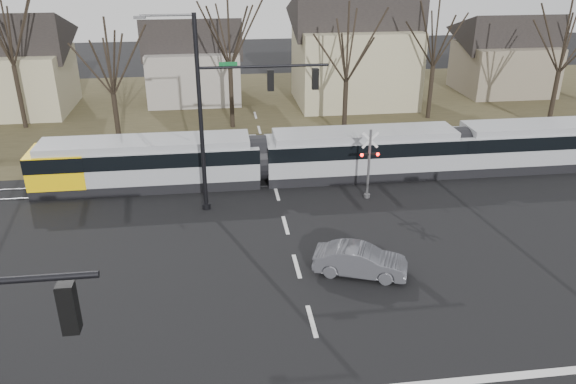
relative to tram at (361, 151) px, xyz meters
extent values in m
plane|color=black|center=(-5.40, -16.00, -1.58)|extent=(140.00, 140.00, 0.00)
cube|color=#38331E|center=(-5.40, 16.00, -1.58)|extent=(140.00, 28.00, 0.01)
cube|color=silver|center=(-5.40, -14.00, -1.58)|extent=(0.18, 2.00, 0.01)
cube|color=silver|center=(-5.40, -10.00, -1.58)|extent=(0.18, 2.00, 0.01)
cube|color=silver|center=(-5.40, -6.00, -1.58)|extent=(0.18, 2.00, 0.01)
cube|color=silver|center=(-5.40, -2.00, -1.58)|extent=(0.18, 2.00, 0.01)
cube|color=silver|center=(-5.40, 2.00, -1.58)|extent=(0.18, 2.00, 0.01)
cube|color=silver|center=(-5.40, 6.00, -1.58)|extent=(0.18, 2.00, 0.01)
cube|color=silver|center=(-5.40, 10.00, -1.58)|extent=(0.18, 2.00, 0.01)
cube|color=silver|center=(-5.40, 14.00, -1.58)|extent=(0.18, 2.00, 0.01)
cube|color=#59595E|center=(-5.40, -0.90, -1.55)|extent=(90.00, 0.12, 0.06)
cube|color=#59595E|center=(-5.40, 0.50, -1.55)|extent=(90.00, 0.12, 0.06)
cube|color=gray|center=(-12.75, 0.00, -0.13)|extent=(12.92, 2.78, 2.90)
cube|color=black|center=(-12.75, 0.00, 0.46)|extent=(12.94, 2.82, 0.84)
cube|color=yellow|center=(-17.62, 0.00, -0.04)|extent=(3.18, 2.84, 1.94)
cube|color=gray|center=(0.18, 0.00, -0.13)|extent=(11.93, 2.78, 2.90)
cube|color=black|center=(0.18, 0.00, 0.46)|extent=(11.95, 2.82, 0.84)
cube|color=gray|center=(12.60, 0.00, -0.13)|extent=(12.92, 2.78, 2.90)
cube|color=black|center=(12.60, 0.00, 0.46)|extent=(12.94, 2.82, 0.84)
imported|color=#4C4D53|center=(-2.77, -10.97, -0.92)|extent=(3.99, 4.92, 1.32)
cube|color=black|center=(-11.55, -22.00, 5.32)|extent=(0.32, 0.32, 1.05)
sphere|color=#FF0C07|center=(-11.55, -22.00, 5.65)|extent=(0.22, 0.22, 0.22)
cylinder|color=black|center=(-9.40, -3.50, 3.52)|extent=(0.22, 0.22, 10.20)
cylinder|color=black|center=(-9.40, -3.50, -1.43)|extent=(0.44, 0.44, 0.30)
cylinder|color=black|center=(-6.15, -3.50, 6.02)|extent=(6.50, 0.14, 0.14)
cube|color=#0C5926|center=(-7.90, -3.50, 6.17)|extent=(0.90, 0.03, 0.22)
cube|color=black|center=(-5.82, -3.50, 5.32)|extent=(0.32, 0.32, 1.05)
sphere|color=#FF0C07|center=(-5.82, -3.50, 5.65)|extent=(0.22, 0.22, 0.22)
cube|color=black|center=(-3.55, -3.50, 5.32)|extent=(0.32, 0.32, 1.05)
sphere|color=#FF0C07|center=(-3.55, -3.50, 5.65)|extent=(0.22, 0.22, 0.22)
cube|color=#59595B|center=(-11.90, -3.50, 8.44)|extent=(0.55, 0.22, 0.14)
cylinder|color=#59595B|center=(-0.40, -3.20, 0.42)|extent=(0.14, 0.14, 4.00)
cylinder|color=#59595B|center=(-0.40, -3.20, -1.48)|extent=(0.36, 0.36, 0.20)
cube|color=silver|center=(-0.40, -3.20, 1.82)|extent=(0.95, 0.04, 0.95)
cube|color=silver|center=(-0.40, -3.20, 1.82)|extent=(0.95, 0.04, 0.95)
cube|color=black|center=(-0.40, -3.20, 1.02)|extent=(1.00, 0.10, 0.12)
sphere|color=#FF0C07|center=(-0.85, -3.28, 1.02)|extent=(0.18, 0.18, 0.18)
sphere|color=#FF0C07|center=(0.05, -3.28, 1.02)|extent=(0.18, 0.18, 0.18)
cube|color=tan|center=(-25.40, 18.00, 0.92)|extent=(9.00, 8.00, 5.00)
cube|color=gray|center=(-10.40, 20.00, 0.67)|extent=(8.00, 7.00, 4.50)
cube|color=tan|center=(3.60, 17.00, 1.67)|extent=(10.00, 8.00, 6.50)
cube|color=#6F6451|center=(18.60, 19.00, 0.67)|extent=(8.00, 7.00, 4.50)
camera|label=1|loc=(-8.57, -31.24, 11.65)|focal=35.00mm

